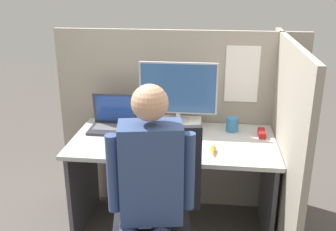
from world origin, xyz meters
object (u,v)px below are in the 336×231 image
laptop (113,123)px  person (148,190)px  monitor (178,90)px  stapler (262,133)px  coffee_mug (232,124)px  carrot_toy (213,152)px  office_chair (158,215)px  paper_box (178,125)px

laptop → person: size_ratio=0.25×
person → monitor: bearing=86.0°
stapler → coffee_mug: (-0.21, 0.08, 0.03)m
carrot_toy → office_chair: 0.57m
monitor → coffee_mug: bearing=0.9°
office_chair → person: size_ratio=0.76×
paper_box → carrot_toy: size_ratio=2.46×
coffee_mug → monitor: bearing=-179.1°
monitor → laptop: bearing=-173.1°
office_chair → person: bearing=-100.3°
stapler → office_chair: bearing=-131.4°
carrot_toy → person: 0.65m
person → coffee_mug: person is taller
laptop → person: person is taller
office_chair → paper_box: bearing=87.2°
monitor → stapler: (0.63, -0.07, -0.29)m
coffee_mug → person: bearing=-116.0°
carrot_toy → person: size_ratio=0.10×
paper_box → coffee_mug: size_ratio=3.27×
stapler → coffee_mug: coffee_mug is taller
stapler → person: person is taller
monitor → coffee_mug: 0.49m
monitor → coffee_mug: (0.41, 0.01, -0.26)m
laptop → coffee_mug: 0.91m
office_chair → person: person is taller
monitor → laptop: (-0.49, -0.06, -0.26)m
paper_box → laptop: laptop is taller
paper_box → office_chair: office_chair is taller
person → coffee_mug: size_ratio=12.68×
paper_box → monitor: (-0.00, 0.00, 0.27)m
paper_box → monitor: 0.27m
stapler → person: 1.15m
carrot_toy → coffee_mug: coffee_mug is taller
laptop → coffee_mug: (0.91, 0.07, 0.00)m
carrot_toy → stapler: bearing=45.4°
paper_box → person: person is taller
paper_box → stapler: size_ratio=2.73×
office_chair → person: (-0.03, -0.15, 0.26)m
stapler → office_chair: (-0.67, -0.76, -0.25)m
paper_box → person: (-0.07, -0.98, -0.00)m
person → office_chair: bearing=79.7°
stapler → person: bearing=-127.4°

